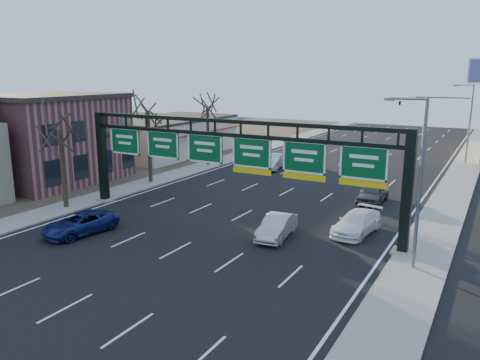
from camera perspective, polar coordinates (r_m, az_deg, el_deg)
The scene contains 19 objects.
ground at distance 26.57m, azimuth -10.46°, elevation -9.78°, with size 160.00×160.00×0.00m, color black.
sidewalk_left at distance 49.24m, azimuth -7.07°, elevation 0.92°, with size 3.00×120.00×0.12m, color gray.
sidewalk_right at distance 40.07m, azimuth 23.92°, elevation -2.86°, with size 3.00×120.00×0.12m, color gray.
dirt_strip_left at distance 57.24m, azimuth -16.96°, elevation 2.09°, with size 21.00×120.00×0.06m, color #473D2B.
lane_markings at distance 43.04m, azimuth 6.78°, elevation -0.87°, with size 21.60×120.00×0.01m, color white.
sign_gantry at distance 31.49m, azimuth -1.24°, elevation 2.77°, with size 24.60×1.20×7.20m.
brick_block at distance 48.18m, azimuth -22.10°, elevation 4.76°, with size 10.40×12.40×8.30m.
cream_strip at distance 61.12m, azimuth -8.69°, elevation 5.36°, with size 10.90×18.40×4.70m.
tree_gantry at distance 37.39m, azimuth -21.25°, elevation 7.34°, with size 3.60×3.60×8.48m.
tree_mid at distance 44.35m, azimuth -11.24°, elevation 9.64°, with size 3.60×3.60×9.24m.
tree_far at distance 52.37m, azimuth -4.01°, elevation 9.89°, with size 3.60×3.60×8.86m.
streetlight_near at distance 25.41m, azimuth 20.87°, elevation 0.54°, with size 2.15×0.22×9.00m.
streetlight_far at distance 58.98m, azimuth 26.10°, elevation 6.61°, with size 2.15×0.22×9.00m.
traffic_signal_mast at distance 74.52m, azimuth 21.69°, elevation 8.35°, with size 10.16×0.54×7.00m.
car_blue_suv at distance 32.00m, azimuth -18.92°, elevation -5.04°, with size 2.29×4.96×1.38m, color navy.
car_silver_sedan at distance 29.69m, azimuth 4.52°, elevation -5.69°, with size 1.51×4.32×1.42m, color #A5A5A9.
car_white_wagon at distance 31.29m, azimuth 14.05°, elevation -5.08°, with size 1.99×4.88×1.42m, color white.
car_grey_far at distance 39.08m, azimuth 15.90°, elevation -1.53°, with size 1.81×4.51×1.54m, color #3D4042.
car_silver_distant at distance 51.08m, azimuth 4.07°, elevation 2.27°, with size 1.72×4.94×1.63m, color silver.
Camera 1 is at (16.00, -18.66, 10.10)m, focal length 35.00 mm.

